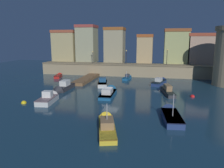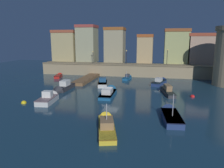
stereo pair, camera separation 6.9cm
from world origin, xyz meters
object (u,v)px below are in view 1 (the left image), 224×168
(moored_boat_2, at_px, (167,90))
(moored_boat_5, at_px, (170,114))
(moored_boat_3, at_px, (62,88))
(moored_boat_8, at_px, (106,123))
(quay_lamp_2, at_px, (167,54))
(moored_boat_7, at_px, (59,76))
(moored_boat_6, at_px, (103,82))
(mooring_buoy_1, at_px, (192,97))
(moored_boat_0, at_px, (50,98))
(mooring_buoy_0, at_px, (24,103))
(quay_lamp_1, at_px, (126,55))
(moored_boat_4, at_px, (160,81))
(moored_boat_9, at_px, (109,92))
(moored_boat_1, at_px, (128,77))
(quay_lamp_0, at_px, (93,55))

(moored_boat_2, bearing_deg, moored_boat_5, 168.78)
(moored_boat_3, bearing_deg, moored_boat_8, 38.87)
(quay_lamp_2, bearing_deg, moored_boat_7, -167.57)
(moored_boat_6, distance_m, moored_boat_7, 13.62)
(mooring_buoy_1, bearing_deg, moored_boat_3, -179.39)
(quay_lamp_2, xyz_separation_m, moored_boat_0, (-16.86, -24.11, -4.77))
(mooring_buoy_0, bearing_deg, quay_lamp_2, 52.52)
(quay_lamp_1, relative_size, moored_boat_6, 0.51)
(moored_boat_4, xyz_separation_m, mooring_buoy_0, (-18.50, -17.73, -0.43))
(moored_boat_2, relative_size, moored_boat_8, 1.00)
(quay_lamp_1, distance_m, mooring_buoy_0, 28.34)
(moored_boat_8, bearing_deg, moored_boat_9, -4.42)
(moored_boat_9, xyz_separation_m, mooring_buoy_0, (-10.41, -7.38, -0.39))
(quay_lamp_2, xyz_separation_m, moored_boat_1, (-8.39, -4.33, -4.88))
(moored_boat_0, xyz_separation_m, mooring_buoy_1, (20.24, 6.57, -0.48))
(moored_boat_9, xyz_separation_m, mooring_buoy_1, (12.79, 0.95, -0.39))
(mooring_buoy_0, xyz_separation_m, mooring_buoy_1, (23.21, 8.33, 0.00))
(quay_lamp_0, height_order, moored_boat_5, quay_lamp_0)
(moored_boat_1, xyz_separation_m, moored_boat_3, (-9.41, -13.43, 0.13))
(quay_lamp_2, height_order, moored_boat_1, quay_lamp_2)
(moored_boat_2, bearing_deg, mooring_buoy_0, 106.62)
(mooring_buoy_0, relative_size, mooring_buoy_1, 1.05)
(moored_boat_7, bearing_deg, moored_boat_5, -145.93)
(quay_lamp_2, distance_m, mooring_buoy_1, 18.61)
(moored_boat_3, bearing_deg, moored_boat_0, 8.69)
(moored_boat_9, bearing_deg, quay_lamp_1, -1.75)
(quay_lamp_1, xyz_separation_m, moored_boat_8, (2.61, -31.54, -4.68))
(quay_lamp_0, bearing_deg, moored_boat_6, -64.80)
(moored_boat_0, xyz_separation_m, moored_boat_8, (10.06, -7.44, -0.09))
(moored_boat_0, distance_m, moored_boat_3, 6.42)
(moored_boat_8, relative_size, mooring_buoy_0, 10.22)
(moored_boat_1, height_order, moored_boat_8, moored_boat_8)
(quay_lamp_2, relative_size, moored_boat_4, 0.54)
(quay_lamp_0, xyz_separation_m, mooring_buoy_0, (-2.13, -25.86, -4.87))
(moored_boat_0, distance_m, moored_boat_4, 22.28)
(moored_boat_7, xyz_separation_m, mooring_buoy_1, (27.76, -12.16, -0.34))
(mooring_buoy_0, bearing_deg, moored_boat_4, 43.78)
(moored_boat_7, relative_size, mooring_buoy_1, 6.81)
(moored_boat_1, relative_size, mooring_buoy_1, 6.58)
(moored_boat_0, height_order, moored_boat_7, moored_boat_0)
(moored_boat_2, relative_size, moored_boat_7, 1.58)
(moored_boat_7, bearing_deg, mooring_buoy_0, 179.16)
(moored_boat_2, bearing_deg, moored_boat_9, 96.42)
(moored_boat_0, distance_m, mooring_buoy_1, 21.28)
(quay_lamp_0, relative_size, moored_boat_6, 0.46)
(quay_lamp_1, height_order, moored_boat_9, quay_lamp_1)
(moored_boat_6, distance_m, mooring_buoy_1, 16.74)
(quay_lamp_0, relative_size, moored_boat_3, 0.44)
(quay_lamp_1, xyz_separation_m, moored_boat_6, (-2.85, -11.56, -4.59))
(quay_lamp_2, bearing_deg, moored_boat_2, -91.55)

